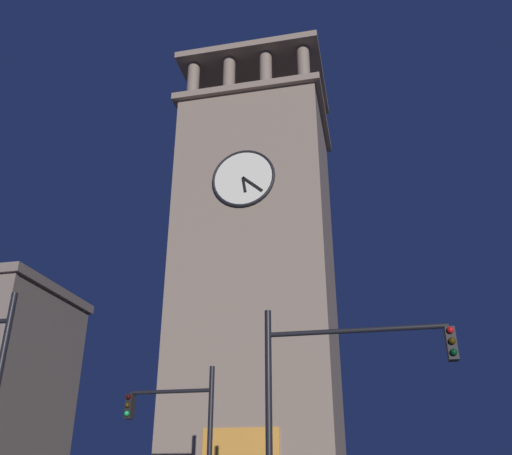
# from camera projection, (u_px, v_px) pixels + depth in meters

# --- Properties ---
(clocktower) EXTENTS (8.20, 7.16, 27.15)m
(clocktower) POSITION_uv_depth(u_px,v_px,m) (257.00, 286.00, 28.30)
(clocktower) COLOR gray
(clocktower) RESTS_ON ground_plane
(traffic_signal_mid) EXTENTS (4.43, 0.41, 5.84)m
(traffic_signal_mid) POSITION_uv_depth(u_px,v_px,m) (330.00, 390.00, 12.54)
(traffic_signal_mid) COLOR black
(traffic_signal_mid) RESTS_ON ground_plane
(traffic_signal_far) EXTENTS (2.87, 0.41, 5.30)m
(traffic_signal_far) POSITION_uv_depth(u_px,v_px,m) (181.00, 432.00, 16.68)
(traffic_signal_far) COLOR black
(traffic_signal_far) RESTS_ON ground_plane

